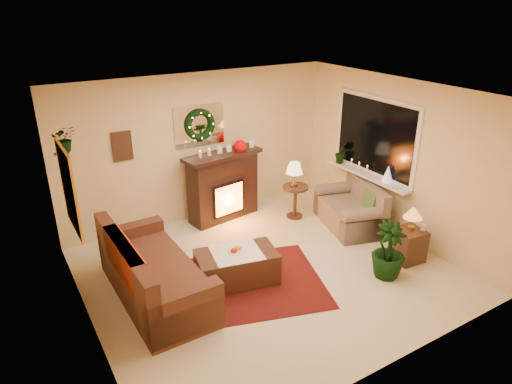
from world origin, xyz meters
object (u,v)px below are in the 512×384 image
sofa (155,268)px  fireplace (223,189)px  side_table_round (295,201)px  end_table_square (408,244)px  coffee_table (237,269)px  loveseat (350,204)px

sofa → fireplace: (1.88, 1.66, 0.12)m
sofa → side_table_round: size_ratio=3.52×
end_table_square → coffee_table: bearing=161.6°
end_table_square → side_table_round: bearing=106.1°
coffee_table → loveseat: bearing=23.2°
sofa → side_table_round: sofa is taller
sofa → coffee_table: sofa is taller
side_table_round → end_table_square: (0.61, -2.11, -0.05)m
end_table_square → loveseat: bearing=89.7°
sofa → side_table_round: (3.00, 1.00, -0.11)m
sofa → end_table_square: sofa is taller
sofa → fireplace: fireplace is taller
loveseat → coffee_table: bearing=-152.7°
side_table_round → loveseat: bearing=-51.4°
fireplace → end_table_square: bearing=-66.9°
sofa → end_table_square: bearing=-17.9°
fireplace → end_table_square: 3.28m
fireplace → side_table_round: bearing=-39.6°
sofa → coffee_table: bearing=-14.8°
end_table_square → coffee_table: 2.66m
side_table_round → coffee_table: size_ratio=0.54×
sofa → end_table_square: size_ratio=4.18×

